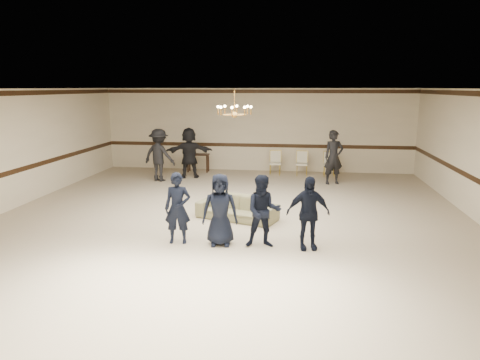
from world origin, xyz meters
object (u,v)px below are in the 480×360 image
object	(u,v)px
boy_a	(178,208)
boy_b	(220,210)
banquet_chair_left	(275,163)
banquet_chair_mid	(302,164)
banquet_chair_right	(329,164)
adult_right	(334,157)
boy_c	(263,211)
settee	(237,208)
adult_left	(159,155)
adult_mid	(189,153)
chandelier	(234,102)
console_table	(198,163)
boy_d	(308,213)

from	to	relation	value
boy_a	boy_b	bearing A→B (deg)	-6.54
banquet_chair_left	banquet_chair_mid	world-z (taller)	same
banquet_chair_right	adult_right	bearing A→B (deg)	-88.38
banquet_chair_left	banquet_chair_right	size ratio (longest dim) A/B	1.00
boy_c	boy_a	bearing A→B (deg)	172.49
settee	adult_right	distance (m)	5.27
settee	banquet_chair_left	size ratio (longest dim) A/B	2.24
adult_left	adult_mid	size ratio (longest dim) A/B	1.00
chandelier	console_table	size ratio (longest dim) A/B	1.11
boy_c	adult_mid	world-z (taller)	adult_mid
boy_d	banquet_chair_left	bearing A→B (deg)	85.53
boy_b	banquet_chair_left	distance (m)	7.74
adult_right	console_table	size ratio (longest dim) A/B	2.17
adult_left	banquet_chair_left	bearing A→B (deg)	-141.76
boy_c	console_table	size ratio (longest dim) A/B	1.79
boy_b	console_table	bearing A→B (deg)	98.52
boy_d	adult_left	size ratio (longest dim) A/B	0.82
chandelier	banquet_chair_mid	size ratio (longest dim) A/B	1.05
boy_a	banquet_chair_left	size ratio (longest dim) A/B	1.69
chandelier	banquet_chair_left	xyz separation A→B (m)	(0.78, 5.17, -2.43)
banquet_chair_mid	adult_mid	bearing A→B (deg)	-161.66
adult_left	boy_a	bearing A→B (deg)	126.91
boy_b	adult_mid	xyz separation A→B (m)	(-2.35, 6.76, 0.16)
chandelier	boy_b	size ratio (longest dim) A/B	0.62
banquet_chair_left	adult_mid	bearing A→B (deg)	-167.46
boy_b	chandelier	bearing A→B (deg)	83.85
boy_c	adult_right	bearing A→B (deg)	66.24
boy_b	banquet_chair_right	distance (m)	8.17
adult_mid	console_table	xyz separation A→B (m)	(0.06, 1.14, -0.56)
boy_c	adult_left	xyz separation A→B (m)	(-4.15, 6.06, 0.16)
chandelier	boy_d	size ratio (longest dim) A/B	0.62
boy_d	banquet_chair_mid	xyz separation A→B (m)	(-0.09, 7.70, -0.31)
boy_d	boy_b	bearing A→B (deg)	167.49
settee	boy_a	bearing A→B (deg)	-99.17
adult_mid	adult_right	world-z (taller)	same
boy_d	adult_mid	distance (m)	7.93
chandelier	boy_b	world-z (taller)	chandelier
boy_d	adult_right	xyz separation A→B (m)	(0.95, 6.36, 0.16)
adult_left	banquet_chair_mid	xyz separation A→B (m)	(4.96, 1.64, -0.47)
chandelier	boy_a	xyz separation A→B (m)	(-0.83, -2.53, -2.12)
boy_a	banquet_chair_mid	distance (m)	8.14
banquet_chair_mid	settee	bearing A→B (deg)	-100.16
adult_right	banquet_chair_right	size ratio (longest dim) A/B	2.05
banquet_chair_left	banquet_chair_right	distance (m)	2.00
adult_left	console_table	xyz separation A→B (m)	(0.96, 1.84, -0.56)
settee	adult_mid	distance (m)	5.51
settee	console_table	size ratio (longest dim) A/B	2.37
console_table	boy_d	bearing A→B (deg)	-60.65
boy_d	banquet_chair_mid	world-z (taller)	boy_d
boy_a	adult_right	bearing A→B (deg)	53.59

